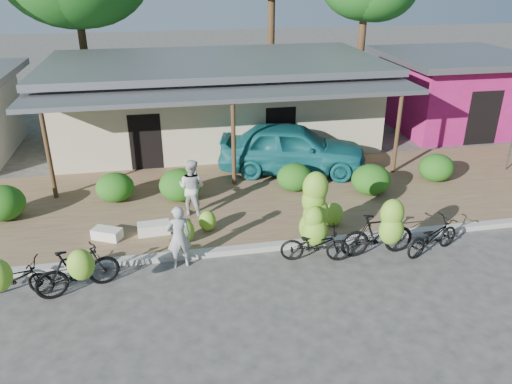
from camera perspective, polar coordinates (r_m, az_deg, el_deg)
ground at (r=11.31m, az=2.27°, el=-11.85°), size 100.00×100.00×0.00m
sidewalk at (r=15.51m, az=-1.88°, el=-0.84°), size 60.00×6.00×0.12m
curb at (r=12.90m, az=0.27°, el=-6.40°), size 60.00×0.25×0.15m
shop_main at (r=20.51m, az=-4.63°, el=10.40°), size 13.00×8.50×3.35m
shop_pink at (r=24.06m, az=21.52°, el=10.79°), size 6.00×6.00×3.25m
hedge_0 at (r=15.68m, az=-27.09°, el=-1.14°), size 1.29×1.16×1.01m
hedge_1 at (r=15.69m, az=-15.82°, el=0.51°), size 1.15×1.03×0.89m
hedge_2 at (r=15.29m, az=-8.65°, el=0.79°), size 1.28×1.15×1.00m
hedge_3 at (r=15.88m, az=4.43°, el=1.69°), size 1.13×1.02×0.88m
hedge_4 at (r=15.95m, az=13.00°, el=1.38°), size 1.24×1.11×0.97m
hedge_5 at (r=17.59m, az=19.92°, el=2.62°), size 1.17×1.06×0.92m
bike_far_left at (r=12.17m, az=-26.18°, el=-8.70°), size 1.74×1.34×1.31m
bike_left at (r=11.72m, az=-19.68°, el=-8.32°), size 1.92×1.41×1.41m
bike_center at (r=12.45m, az=6.72°, el=-3.71°), size 1.80×1.29×2.15m
bike_right at (r=12.64m, az=14.10°, el=-4.40°), size 1.92×1.18×1.82m
bike_far_right at (r=13.40m, az=19.53°, el=-4.84°), size 1.83×1.16×0.91m
loose_banana_a at (r=13.02m, az=-8.21°, el=-4.43°), size 0.53×0.45×0.66m
loose_banana_b at (r=13.53m, az=-5.58°, el=-3.30°), size 0.47×0.40×0.58m
loose_banana_c at (r=13.86m, az=8.85°, el=-2.56°), size 0.55×0.46×0.68m
sack_near at (r=13.68m, az=-11.60°, el=-4.08°), size 0.87×0.45×0.30m
sack_far at (r=13.74m, az=-16.67°, el=-4.59°), size 0.84×0.67×0.28m
vendor at (r=12.04m, az=-8.81°, el=-5.10°), size 0.63×0.45×1.62m
bystander at (r=14.28m, az=-7.36°, el=0.55°), size 1.02×0.96×1.66m
teal_van at (r=17.24m, az=4.17°, el=5.04°), size 5.35×3.24×1.70m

